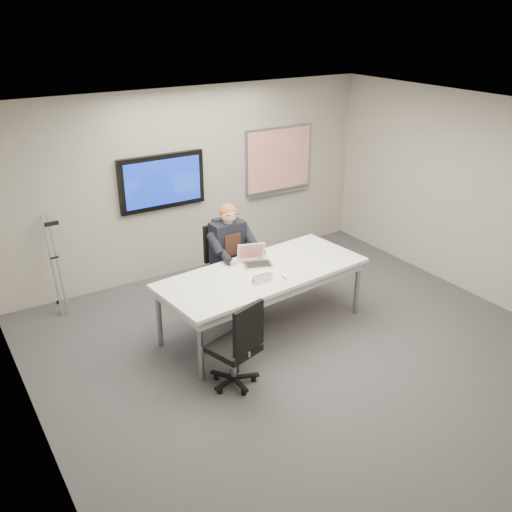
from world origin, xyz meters
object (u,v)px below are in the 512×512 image
office_chair_near (237,360)px  laptop (255,259)px  conference_table (263,278)px  office_chair_far (226,278)px  seated_person (235,269)px

office_chair_near → laptop: size_ratio=2.41×
conference_table → laptop: bearing=76.1°
office_chair_far → office_chair_near: 2.00m
office_chair_far → laptop: bearing=-87.7°
office_chair_far → office_chair_near: office_chair_far is taller
office_chair_near → laptop: bearing=-146.3°
office_chair_near → seated_person: bearing=-136.3°
conference_table → office_chair_near: size_ratio=2.60×
office_chair_far → office_chair_near: (-0.87, -1.80, -0.01)m
office_chair_far → seated_person: bearing=-92.3°
laptop → office_chair_far: bearing=114.5°
office_chair_near → laptop: laptop is taller
office_chair_far → seated_person: size_ratio=0.76×
conference_table → seated_person: seated_person is taller
laptop → office_chair_near: bearing=-110.4°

